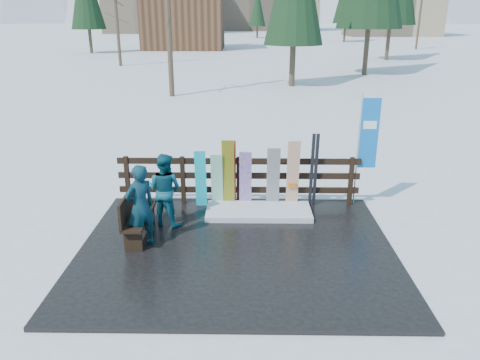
{
  "coord_description": "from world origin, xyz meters",
  "views": [
    {
      "loc": [
        0.19,
        -8.03,
        4.31
      ],
      "look_at": [
        0.05,
        1.0,
        1.1
      ],
      "focal_mm": 35.0,
      "sensor_mm": 36.0,
      "label": 1
    }
  ],
  "objects_px": {
    "person_front": "(140,206)",
    "snowboard_2": "(228,174)",
    "bench": "(135,213)",
    "person_back": "(165,190)",
    "snowboard_1": "(217,181)",
    "rental_flag": "(366,138)",
    "snowboard_3": "(245,179)",
    "snowboard_4": "(273,178)",
    "snowboard_0": "(201,179)",
    "snowboard_5": "(293,175)"
  },
  "relations": [
    {
      "from": "snowboard_4",
      "to": "person_back",
      "type": "distance_m",
      "value": 2.49
    },
    {
      "from": "snowboard_1",
      "to": "rental_flag",
      "type": "xyz_separation_m",
      "value": [
        3.37,
        0.27,
        0.95
      ]
    },
    {
      "from": "snowboard_1",
      "to": "person_front",
      "type": "xyz_separation_m",
      "value": [
        -1.32,
        -1.93,
        0.17
      ]
    },
    {
      "from": "person_back",
      "to": "person_front",
      "type": "bearing_deg",
      "value": 95.58
    },
    {
      "from": "person_back",
      "to": "snowboard_0",
      "type": "bearing_deg",
      "value": -102.93
    },
    {
      "from": "snowboard_1",
      "to": "person_back",
      "type": "xyz_separation_m",
      "value": [
        -1.03,
        -0.94,
        0.13
      ]
    },
    {
      "from": "snowboard_2",
      "to": "snowboard_4",
      "type": "distance_m",
      "value": 1.02
    },
    {
      "from": "snowboard_3",
      "to": "snowboard_5",
      "type": "distance_m",
      "value": 1.08
    },
    {
      "from": "snowboard_5",
      "to": "person_front",
      "type": "height_order",
      "value": "person_front"
    },
    {
      "from": "rental_flag",
      "to": "snowboard_2",
      "type": "bearing_deg",
      "value": -175.05
    },
    {
      "from": "snowboard_1",
      "to": "person_front",
      "type": "bearing_deg",
      "value": -124.36
    },
    {
      "from": "snowboard_0",
      "to": "bench",
      "type": "bearing_deg",
      "value": -126.71
    },
    {
      "from": "snowboard_2",
      "to": "person_front",
      "type": "xyz_separation_m",
      "value": [
        -1.58,
        -1.93,
        0.0
      ]
    },
    {
      "from": "bench",
      "to": "snowboard_4",
      "type": "relative_size",
      "value": 1.03
    },
    {
      "from": "snowboard_1",
      "to": "snowboard_5",
      "type": "relative_size",
      "value": 0.82
    },
    {
      "from": "bench",
      "to": "snowboard_1",
      "type": "relative_size",
      "value": 1.13
    },
    {
      "from": "snowboard_4",
      "to": "rental_flag",
      "type": "distance_m",
      "value": 2.29
    },
    {
      "from": "snowboard_5",
      "to": "person_back",
      "type": "xyz_separation_m",
      "value": [
        -2.75,
        -0.94,
        -0.03
      ]
    },
    {
      "from": "snowboard_1",
      "to": "snowboard_3",
      "type": "relative_size",
      "value": 0.95
    },
    {
      "from": "snowboard_3",
      "to": "person_front",
      "type": "bearing_deg",
      "value": -135.55
    },
    {
      "from": "bench",
      "to": "snowboard_4",
      "type": "height_order",
      "value": "snowboard_4"
    },
    {
      "from": "snowboard_4",
      "to": "person_front",
      "type": "bearing_deg",
      "value": -143.38
    },
    {
      "from": "snowboard_1",
      "to": "snowboard_3",
      "type": "xyz_separation_m",
      "value": [
        0.65,
        0.0,
        0.03
      ]
    },
    {
      "from": "snowboard_0",
      "to": "snowboard_2",
      "type": "bearing_deg",
      "value": 0.0
    },
    {
      "from": "snowboard_3",
      "to": "person_front",
      "type": "relative_size",
      "value": 0.85
    },
    {
      "from": "snowboard_4",
      "to": "person_front",
      "type": "xyz_separation_m",
      "value": [
        -2.6,
        -1.93,
        0.09
      ]
    },
    {
      "from": "rental_flag",
      "to": "person_front",
      "type": "distance_m",
      "value": 5.24
    },
    {
      "from": "snowboard_2",
      "to": "snowboard_4",
      "type": "height_order",
      "value": "snowboard_2"
    },
    {
      "from": "snowboard_3",
      "to": "person_back",
      "type": "relative_size",
      "value": 0.89
    },
    {
      "from": "bench",
      "to": "person_front",
      "type": "xyz_separation_m",
      "value": [
        0.2,
        -0.38,
        0.3
      ]
    },
    {
      "from": "snowboard_2",
      "to": "snowboard_3",
      "type": "height_order",
      "value": "snowboard_2"
    },
    {
      "from": "snowboard_0",
      "to": "snowboard_5",
      "type": "distance_m",
      "value": 2.09
    },
    {
      "from": "snowboard_0",
      "to": "rental_flag",
      "type": "relative_size",
      "value": 0.54
    },
    {
      "from": "snowboard_2",
      "to": "person_back",
      "type": "bearing_deg",
      "value": -143.88
    },
    {
      "from": "bench",
      "to": "person_front",
      "type": "height_order",
      "value": "person_front"
    },
    {
      "from": "bench",
      "to": "snowboard_0",
      "type": "xyz_separation_m",
      "value": [
        1.16,
        1.55,
        0.18
      ]
    },
    {
      "from": "snowboard_0",
      "to": "snowboard_3",
      "type": "xyz_separation_m",
      "value": [
        1.02,
        0.0,
        -0.01
      ]
    },
    {
      "from": "snowboard_2",
      "to": "snowboard_5",
      "type": "relative_size",
      "value": 1.02
    },
    {
      "from": "snowboard_1",
      "to": "rental_flag",
      "type": "height_order",
      "value": "rental_flag"
    },
    {
      "from": "bench",
      "to": "person_back",
      "type": "relative_size",
      "value": 0.96
    },
    {
      "from": "person_back",
      "to": "snowboard_4",
      "type": "bearing_deg",
      "value": -135.78
    },
    {
      "from": "snowboard_1",
      "to": "snowboard_2",
      "type": "relative_size",
      "value": 0.8
    },
    {
      "from": "person_front",
      "to": "snowboard_2",
      "type": "bearing_deg",
      "value": -171.28
    },
    {
      "from": "snowboard_1",
      "to": "rental_flag",
      "type": "relative_size",
      "value": 0.51
    },
    {
      "from": "snowboard_1",
      "to": "snowboard_2",
      "type": "distance_m",
      "value": 0.31
    },
    {
      "from": "bench",
      "to": "snowboard_4",
      "type": "bearing_deg",
      "value": 28.94
    },
    {
      "from": "snowboard_3",
      "to": "snowboard_0",
      "type": "bearing_deg",
      "value": -180.0
    },
    {
      "from": "snowboard_3",
      "to": "snowboard_4",
      "type": "xyz_separation_m",
      "value": [
        0.63,
        -0.0,
        0.04
      ]
    },
    {
      "from": "rental_flag",
      "to": "person_back",
      "type": "height_order",
      "value": "rental_flag"
    },
    {
      "from": "snowboard_1",
      "to": "snowboard_4",
      "type": "relative_size",
      "value": 0.91
    }
  ]
}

